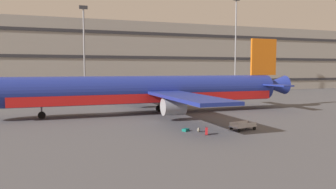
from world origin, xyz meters
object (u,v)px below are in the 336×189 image
Objects in this scene: suitcase_scuffed at (206,131)px; suitcase_upright at (186,130)px; airliner at (155,91)px; backpack_laid_flat at (198,130)px; baggage_cart at (243,126)px.

suitcase_scuffed is 2.58m from suitcase_upright.
backpack_laid_flat is at bearing -89.40° from airliner.
suitcase_upright is (-0.86, -13.28, -3.00)m from airliner.
suitcase_upright is 1.30m from backpack_laid_flat.
backpack_laid_flat is (0.15, -14.09, -2.91)m from airliner.
airliner is 85.68× the size of backpack_laid_flat.
baggage_cart reaches higher than suitcase_upright.
suitcase_scuffed is 1.49m from backpack_laid_flat.
baggage_cart is at bearing 11.22° from suitcase_scuffed.
suitcase_upright is at bearing 165.95° from baggage_cart.
suitcase_scuffed is at bearing -88.93° from airliner.
airliner is 13.64m from suitcase_upright.
suitcase_upright is 0.24× the size of baggage_cart.
airliner is at bearing 107.95° from baggage_cart.
suitcase_upright is at bearing -93.73° from airliner.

